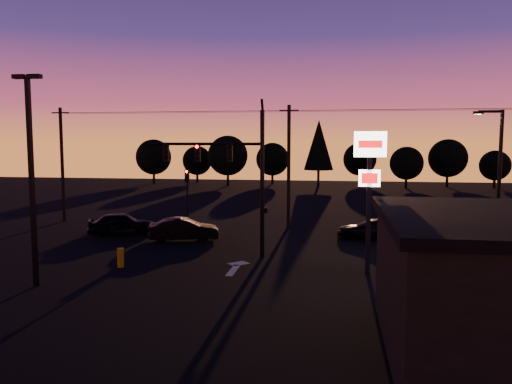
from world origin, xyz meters
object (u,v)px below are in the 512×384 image
at_px(streetlight, 497,178).
at_px(car_left, 122,224).
at_px(car_right, 372,229).
at_px(secondary_signal, 187,191).
at_px(traffic_signal_mast, 233,167).
at_px(bollard, 121,258).
at_px(suv_parked, 489,282).
at_px(car_mid, 184,229).
at_px(pylon_sign, 370,172).
at_px(parking_lot_light, 31,166).

bearing_deg(streetlight, car_left, 170.87).
xyz_separation_m(streetlight, car_right, (-6.07, 4.69, -3.76)).
relative_size(secondary_signal, car_left, 0.97).
xyz_separation_m(traffic_signal_mast, streetlight, (14.01, 1.51, -0.52)).
distance_m(bollard, suv_parked, 16.98).
height_order(car_mid, suv_parked, suv_parked).
distance_m(bollard, car_left, 9.20).
relative_size(pylon_sign, bollard, 6.99).
distance_m(traffic_signal_mast, parking_lot_light, 10.19).
xyz_separation_m(traffic_signal_mast, car_mid, (-4.04, 3.87, -4.21)).
bearing_deg(pylon_sign, streetlight, 30.08).
distance_m(streetlight, car_mid, 18.58).
bearing_deg(secondary_signal, bollard, -91.37).
distance_m(car_left, car_right, 16.80).
bearing_deg(pylon_sign, car_left, 154.29).
height_order(traffic_signal_mast, streetlight, traffic_signal_mast).
bearing_deg(car_mid, bollard, 155.45).
height_order(traffic_signal_mast, car_mid, traffic_signal_mast).
bearing_deg(car_left, streetlight, -121.23).
bearing_deg(bollard, car_right, 35.82).
relative_size(secondary_signal, car_right, 0.95).
xyz_separation_m(traffic_signal_mast, secondary_signal, (-4.90, 7.49, -2.07)).
xyz_separation_m(pylon_sign, streetlight, (6.91, 4.00, -0.49)).
bearing_deg(parking_lot_light, car_left, 96.73).
bearing_deg(secondary_signal, streetlight, -17.56).
xyz_separation_m(traffic_signal_mast, pylon_sign, (7.10, -2.49, -0.02)).
relative_size(secondary_signal, parking_lot_light, 0.48).
bearing_deg(car_left, car_right, -108.61).
xyz_separation_m(parking_lot_light, streetlight, (21.41, 8.50, -0.85)).
xyz_separation_m(parking_lot_light, bollard, (2.24, 3.74, -4.78)).
bearing_deg(bollard, secondary_signal, 88.63).
bearing_deg(pylon_sign, bollard, -176.48).
bearing_deg(car_right, bollard, -46.59).
bearing_deg(parking_lot_light, car_right, 40.71).
distance_m(pylon_sign, car_left, 18.17).
relative_size(bollard, car_mid, 0.22).
distance_m(secondary_signal, car_right, 13.09).
xyz_separation_m(secondary_signal, car_left, (-3.94, -2.31, -2.10)).
relative_size(parking_lot_light, bollard, 9.40).
relative_size(car_left, car_right, 0.99).
height_order(bollard, suv_parked, suv_parked).
height_order(parking_lot_light, car_mid, parking_lot_light).
bearing_deg(car_right, parking_lot_light, -41.70).
bearing_deg(suv_parked, pylon_sign, 127.45).
bearing_deg(bollard, suv_parked, -9.09).
bearing_deg(bollard, car_mid, 81.11).
distance_m(car_right, suv_parked, 12.68).
xyz_separation_m(parking_lot_light, car_mid, (3.36, 10.86, -4.54)).
bearing_deg(suv_parked, traffic_signal_mast, 137.69).
xyz_separation_m(secondary_signal, car_mid, (0.86, -3.62, -2.13)).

